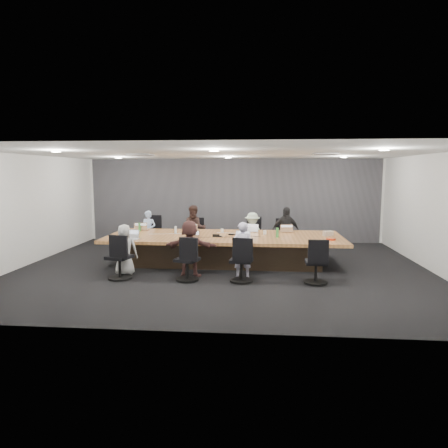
# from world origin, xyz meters

# --- Properties ---
(floor) EXTENTS (10.00, 8.00, 0.00)m
(floor) POSITION_xyz_m (0.00, 0.00, 0.00)
(floor) COLOR black
(floor) RESTS_ON ground
(ceiling) EXTENTS (10.00, 8.00, 0.00)m
(ceiling) POSITION_xyz_m (0.00, 0.00, 2.80)
(ceiling) COLOR white
(ceiling) RESTS_ON wall_back
(wall_back) EXTENTS (10.00, 0.00, 2.80)m
(wall_back) POSITION_xyz_m (0.00, 4.00, 1.40)
(wall_back) COLOR silver
(wall_back) RESTS_ON ground
(wall_front) EXTENTS (10.00, 0.00, 2.80)m
(wall_front) POSITION_xyz_m (0.00, -4.00, 1.40)
(wall_front) COLOR silver
(wall_front) RESTS_ON ground
(wall_left) EXTENTS (0.00, 8.00, 2.80)m
(wall_left) POSITION_xyz_m (-5.00, 0.00, 1.40)
(wall_left) COLOR silver
(wall_left) RESTS_ON ground
(wall_right) EXTENTS (0.00, 8.00, 2.80)m
(wall_right) POSITION_xyz_m (5.00, 0.00, 1.40)
(wall_right) COLOR silver
(wall_right) RESTS_ON ground
(curtain) EXTENTS (9.80, 0.04, 2.80)m
(curtain) POSITION_xyz_m (0.00, 3.92, 1.40)
(curtain) COLOR #58575D
(curtain) RESTS_ON ground
(conference_table) EXTENTS (6.00, 2.20, 0.74)m
(conference_table) POSITION_xyz_m (0.00, 0.50, 0.40)
(conference_table) COLOR #322419
(conference_table) RESTS_ON ground
(chair_0) EXTENTS (0.64, 0.64, 0.87)m
(chair_0) POSITION_xyz_m (-2.38, 2.20, 0.44)
(chair_0) COLOR black
(chair_0) RESTS_ON ground
(chair_1) EXTENTS (0.51, 0.51, 0.76)m
(chair_1) POSITION_xyz_m (-0.99, 2.20, 0.38)
(chair_1) COLOR black
(chair_1) RESTS_ON ground
(chair_2) EXTENTS (0.65, 0.65, 0.82)m
(chair_2) POSITION_xyz_m (0.70, 2.20, 0.41)
(chair_2) COLOR black
(chair_2) RESTS_ON ground
(chair_3) EXTENTS (0.63, 0.63, 0.75)m
(chair_3) POSITION_xyz_m (1.65, 2.20, 0.38)
(chair_3) COLOR black
(chair_3) RESTS_ON ground
(chair_4) EXTENTS (0.69, 0.69, 0.83)m
(chair_4) POSITION_xyz_m (-2.18, -1.20, 0.41)
(chair_4) COLOR black
(chair_4) RESTS_ON ground
(chair_5) EXTENTS (0.66, 0.66, 0.78)m
(chair_5) POSITION_xyz_m (-0.67, -1.20, 0.39)
(chair_5) COLOR black
(chair_5) RESTS_ON ground
(chair_6) EXTENTS (0.61, 0.61, 0.79)m
(chair_6) POSITION_xyz_m (0.52, -1.20, 0.40)
(chair_6) COLOR black
(chair_6) RESTS_ON ground
(chair_7) EXTENTS (0.54, 0.54, 0.77)m
(chair_7) POSITION_xyz_m (2.10, -1.20, 0.39)
(chair_7) COLOR black
(chair_7) RESTS_ON ground
(person_0) EXTENTS (0.49, 0.36, 1.23)m
(person_0) POSITION_xyz_m (-2.38, 1.85, 0.62)
(person_0) COLOR #A4BEEB
(person_0) RESTS_ON ground
(laptop_0) EXTENTS (0.38, 0.27, 0.02)m
(laptop_0) POSITION_xyz_m (-2.38, 1.30, 0.75)
(laptop_0) COLOR #8C6647
(laptop_0) RESTS_ON conference_table
(person_1) EXTENTS (0.78, 0.66, 1.40)m
(person_1) POSITION_xyz_m (-0.99, 1.85, 0.70)
(person_1) COLOR #34221F
(person_1) RESTS_ON ground
(laptop_1) EXTENTS (0.38, 0.30, 0.02)m
(laptop_1) POSITION_xyz_m (-0.99, 1.30, 0.75)
(laptop_1) COLOR #8C6647
(laptop_1) RESTS_ON conference_table
(person_2) EXTENTS (0.85, 0.59, 1.20)m
(person_2) POSITION_xyz_m (0.70, 1.85, 0.60)
(person_2) COLOR #A6BDA6
(person_2) RESTS_ON ground
(laptop_2) EXTENTS (0.33, 0.25, 0.02)m
(laptop_2) POSITION_xyz_m (0.70, 1.30, 0.75)
(laptop_2) COLOR #B2B2B7
(laptop_2) RESTS_ON conference_table
(person_3) EXTENTS (0.84, 0.45, 1.37)m
(person_3) POSITION_xyz_m (1.65, 1.85, 0.68)
(person_3) COLOR black
(person_3) RESTS_ON ground
(laptop_3) EXTENTS (0.36, 0.27, 0.02)m
(laptop_3) POSITION_xyz_m (1.65, 1.30, 0.75)
(laptop_3) COLOR #8C6647
(laptop_3) RESTS_ON conference_table
(person_4) EXTENTS (0.63, 0.47, 1.18)m
(person_4) POSITION_xyz_m (-2.18, -0.85, 0.59)
(person_4) COLOR #A5A5A5
(person_4) RESTS_ON ground
(laptop_4) EXTENTS (0.37, 0.29, 0.02)m
(laptop_4) POSITION_xyz_m (-2.18, -0.30, 0.75)
(laptop_4) COLOR #B2B2B7
(laptop_4) RESTS_ON conference_table
(person_5) EXTENTS (1.23, 0.48, 1.30)m
(person_5) POSITION_xyz_m (-0.67, -0.85, 0.65)
(person_5) COLOR #512F2D
(person_5) RESTS_ON ground
(laptop_5) EXTENTS (0.33, 0.25, 0.02)m
(laptop_5) POSITION_xyz_m (-0.67, -0.30, 0.75)
(laptop_5) COLOR #8C6647
(laptop_5) RESTS_ON conference_table
(person_6) EXTENTS (0.50, 0.37, 1.27)m
(person_6) POSITION_xyz_m (0.52, -0.85, 0.63)
(person_6) COLOR #BAB5D2
(person_6) RESTS_ON ground
(laptop_6) EXTENTS (0.37, 0.27, 0.02)m
(laptop_6) POSITION_xyz_m (0.52, -0.30, 0.75)
(laptop_6) COLOR #B2B2B7
(laptop_6) RESTS_ON conference_table
(bottle_green_left) EXTENTS (0.07, 0.07, 0.23)m
(bottle_green_left) POSITION_xyz_m (-2.40, 1.05, 0.86)
(bottle_green_left) COLOR green
(bottle_green_left) RESTS_ON conference_table
(bottle_green_right) EXTENTS (0.08, 0.08, 0.24)m
(bottle_green_right) POSITION_xyz_m (1.34, 0.31, 0.86)
(bottle_green_right) COLOR green
(bottle_green_right) RESTS_ON conference_table
(bottle_clear) EXTENTS (0.07, 0.07, 0.20)m
(bottle_clear) POSITION_xyz_m (-1.31, 0.67, 0.84)
(bottle_clear) COLOR silver
(bottle_clear) RESTS_ON conference_table
(cup_white_far) EXTENTS (0.10, 0.10, 0.10)m
(cup_white_far) POSITION_xyz_m (-0.10, 1.01, 0.79)
(cup_white_far) COLOR white
(cup_white_far) RESTS_ON conference_table
(cup_white_near) EXTENTS (0.10, 0.10, 0.10)m
(cup_white_near) POSITION_xyz_m (1.04, 0.74, 0.79)
(cup_white_near) COLOR white
(cup_white_near) RESTS_ON conference_table
(mug_brown) EXTENTS (0.10, 0.10, 0.11)m
(mug_brown) POSITION_xyz_m (-2.65, 0.28, 0.79)
(mug_brown) COLOR brown
(mug_brown) RESTS_ON conference_table
(mic_left) EXTENTS (0.14, 0.10, 0.03)m
(mic_left) POSITION_xyz_m (-0.10, 0.25, 0.75)
(mic_left) COLOR black
(mic_left) RESTS_ON conference_table
(mic_right) EXTENTS (0.16, 0.14, 0.03)m
(mic_right) POSITION_xyz_m (0.18, 0.60, 0.75)
(mic_right) COLOR black
(mic_right) RESTS_ON conference_table
(stapler) EXTENTS (0.18, 0.07, 0.07)m
(stapler) POSITION_xyz_m (-0.19, 0.26, 0.77)
(stapler) COLOR black
(stapler) RESTS_ON conference_table
(canvas_bag) EXTENTS (0.27, 0.22, 0.12)m
(canvas_bag) POSITION_xyz_m (2.65, 0.66, 0.80)
(canvas_bag) COLOR #BEA790
(canvas_bag) RESTS_ON conference_table
(snack_packet) EXTENTS (0.22, 0.22, 0.04)m
(snack_packet) POSITION_xyz_m (2.61, 0.01, 0.76)
(snack_packet) COLOR red
(snack_packet) RESTS_ON conference_table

